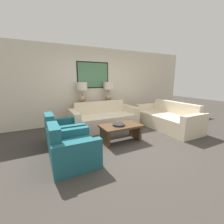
# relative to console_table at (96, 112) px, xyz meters

# --- Properties ---
(ground_plane) EXTENTS (20.00, 20.00, 0.00)m
(ground_plane) POSITION_rel_console_table_xyz_m (0.00, -2.17, -0.38)
(ground_plane) COLOR #3D3833
(back_wall) EXTENTS (8.26, 0.12, 2.65)m
(back_wall) POSITION_rel_console_table_xyz_m (0.00, 0.28, 0.95)
(back_wall) COLOR beige
(back_wall) RESTS_ON ground_plane
(console_table) EXTENTS (1.53, 0.40, 0.77)m
(console_table) POSITION_rel_console_table_xyz_m (0.00, 0.00, 0.00)
(console_table) COLOR brown
(console_table) RESTS_ON ground_plane
(table_lamp_left) EXTENTS (0.37, 0.37, 0.69)m
(table_lamp_left) POSITION_rel_console_table_xyz_m (-0.50, 0.00, 0.83)
(table_lamp_left) COLOR tan
(table_lamp_left) RESTS_ON console_table
(table_lamp_right) EXTENTS (0.37, 0.37, 0.69)m
(table_lamp_right) POSITION_rel_console_table_xyz_m (0.50, 0.00, 0.83)
(table_lamp_right) COLOR tan
(table_lamp_right) RESTS_ON console_table
(couch_by_back_wall) EXTENTS (2.11, 0.95, 0.83)m
(couch_by_back_wall) POSITION_rel_console_table_xyz_m (0.00, -0.68, -0.09)
(couch_by_back_wall) COLOR beige
(couch_by_back_wall) RESTS_ON ground_plane
(couch_by_side) EXTENTS (0.95, 2.11, 0.83)m
(couch_by_side) POSITION_rel_console_table_xyz_m (1.84, -1.61, -0.09)
(couch_by_side) COLOR beige
(couch_by_side) RESTS_ON ground_plane
(coffee_table) EXTENTS (1.02, 0.59, 0.43)m
(coffee_table) POSITION_rel_console_table_xyz_m (-0.06, -1.88, -0.07)
(coffee_table) COLOR #4C331E
(coffee_table) RESTS_ON ground_plane
(decorative_bowl) EXTENTS (0.30, 0.30, 0.05)m
(decorative_bowl) POSITION_rel_console_table_xyz_m (-0.13, -1.89, 0.07)
(decorative_bowl) COLOR #232328
(decorative_bowl) RESTS_ON coffee_table
(armchair_near_back_wall) EXTENTS (0.82, 0.86, 0.79)m
(armchair_near_back_wall) POSITION_rel_console_table_xyz_m (-1.40, -1.40, -0.11)
(armchair_near_back_wall) COLOR #1E5B66
(armchair_near_back_wall) RESTS_ON ground_plane
(armchair_near_camera) EXTENTS (0.82, 0.86, 0.79)m
(armchair_near_camera) POSITION_rel_console_table_xyz_m (-1.40, -2.36, -0.11)
(armchair_near_camera) COLOR #1E5B66
(armchair_near_camera) RESTS_ON ground_plane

